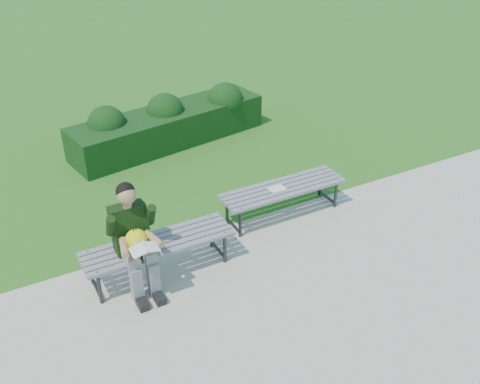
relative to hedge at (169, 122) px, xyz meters
The scene contains 7 objects.
ground 3.00m from the hedge, 101.78° to the right, with size 80.00×80.00×0.00m.
walkway 4.71m from the hedge, 97.42° to the right, with size 30.00×3.50×0.02m.
hedge is the anchor object (origin of this frame).
bench_left 3.74m from the hedge, 113.79° to the right, with size 1.80×0.50×0.46m.
bench_right 3.07m from the hedge, 81.03° to the right, with size 1.80×0.50×0.46m.
seated_boy 3.97m from the hedge, 117.21° to the right, with size 0.56×0.76×1.31m.
paper_sheet 3.05m from the hedge, 82.89° to the right, with size 0.22×0.17×0.01m.
Camera 1 is at (-2.47, -5.43, 4.18)m, focal length 40.00 mm.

